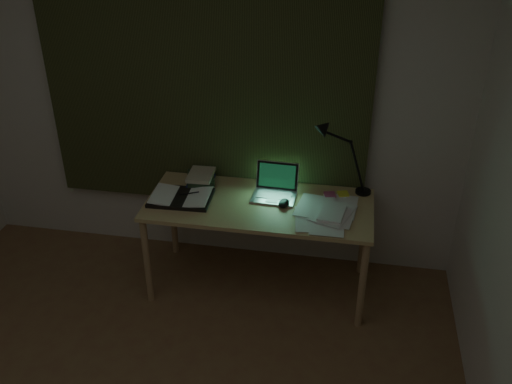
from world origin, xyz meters
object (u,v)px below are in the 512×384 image
desk (259,246)px  laptop (274,185)px  desk_lamp (367,156)px  book_stack (201,178)px  open_textbook (181,197)px  loose_papers (324,212)px

desk → laptop: laptop is taller
laptop → desk_lamp: size_ratio=0.58×
desk → laptop: size_ratio=4.60×
laptop → book_stack: 0.53m
open_textbook → desk_lamp: (1.17, 0.30, 0.26)m
laptop → book_stack: bearing=170.1°
loose_papers → desk_lamp: size_ratio=0.65×
laptop → book_stack: (-0.52, 0.11, -0.06)m
loose_papers → laptop: bearing=158.8°
laptop → open_textbook: 0.61m
book_stack → loose_papers: 0.89m
book_stack → laptop: bearing=-12.0°
desk_lamp → loose_papers: bearing=-135.6°
desk → desk_lamp: 0.93m
loose_papers → open_textbook: bearing=179.3°
laptop → book_stack: laptop is taller
desk → laptop: bearing=44.5°
open_textbook → desk_lamp: size_ratio=0.72×
laptop → open_textbook: (-0.60, -0.12, -0.08)m
book_stack → desk_lamp: desk_lamp is taller
desk → open_textbook: open_textbook is taller
laptop → loose_papers: (0.34, -0.13, -0.09)m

